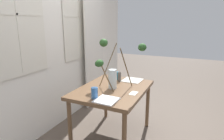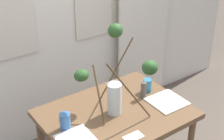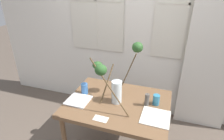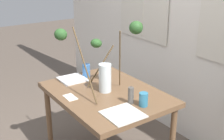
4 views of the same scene
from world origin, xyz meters
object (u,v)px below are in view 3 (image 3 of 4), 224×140
(vase_with_branches, at_px, (117,78))
(pillar_candle, at_px, (147,100))
(dining_table, at_px, (118,108))
(drinking_glass_blue_left, at_px, (85,89))
(drinking_glass_blue_right, at_px, (156,100))
(plate_square_right, at_px, (156,117))
(plate_square_left, at_px, (78,100))

(vase_with_branches, bearing_deg, pillar_candle, 6.26)
(dining_table, height_order, pillar_candle, pillar_candle)
(dining_table, height_order, vase_with_branches, vase_with_branches)
(drinking_glass_blue_left, relative_size, pillar_candle, 0.83)
(vase_with_branches, bearing_deg, drinking_glass_blue_right, 12.63)
(vase_with_branches, relative_size, plate_square_right, 2.69)
(dining_table, distance_m, plate_square_right, 0.46)
(plate_square_right, distance_m, pillar_candle, 0.21)
(vase_with_branches, xyz_separation_m, pillar_candle, (0.33, 0.04, -0.23))
(vase_with_branches, relative_size, plate_square_left, 3.04)
(drinking_glass_blue_left, bearing_deg, dining_table, -5.83)
(plate_square_right, bearing_deg, plate_square_left, 178.94)
(drinking_glass_blue_right, xyz_separation_m, plate_square_right, (0.02, -0.22, -0.05))
(drinking_glass_blue_left, bearing_deg, plate_square_left, -91.52)
(drinking_glass_blue_left, xyz_separation_m, drinking_glass_blue_right, (0.83, 0.05, -0.01))
(dining_table, distance_m, vase_with_branches, 0.38)
(plate_square_right, bearing_deg, pillar_candle, 124.88)
(pillar_candle, bearing_deg, drinking_glass_blue_right, 32.33)
(drinking_glass_blue_right, distance_m, plate_square_right, 0.23)
(dining_table, height_order, drinking_glass_blue_left, drinking_glass_blue_left)
(vase_with_branches, height_order, drinking_glass_blue_right, vase_with_branches)
(dining_table, relative_size, vase_with_branches, 1.50)
(vase_with_branches, height_order, drinking_glass_blue_left, vase_with_branches)
(dining_table, height_order, plate_square_left, plate_square_left)
(vase_with_branches, bearing_deg, plate_square_left, -164.38)
(plate_square_left, relative_size, plate_square_right, 0.88)
(plate_square_right, bearing_deg, drinking_glass_blue_left, 168.43)
(drinking_glass_blue_right, bearing_deg, pillar_candle, -147.67)
(drinking_glass_blue_left, relative_size, plate_square_right, 0.47)
(drinking_glass_blue_right, xyz_separation_m, pillar_candle, (-0.09, -0.06, 0.01))
(dining_table, bearing_deg, pillar_candle, 6.54)
(dining_table, relative_size, drinking_glass_blue_right, 9.73)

